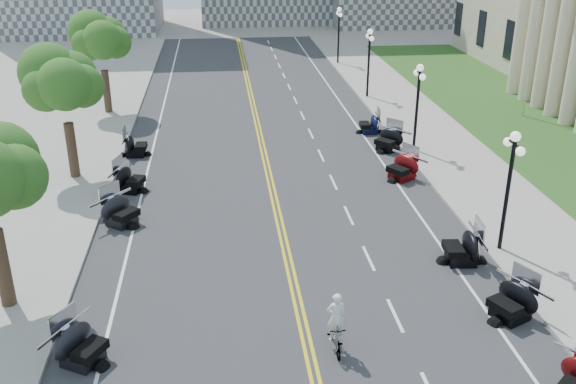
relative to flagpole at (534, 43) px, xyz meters
name	(u,v)px	position (x,y,z in m)	size (l,w,h in m)	color
ground	(302,322)	(-18.00, -22.00, -5.00)	(160.00, 160.00, 0.00)	gray
road	(275,201)	(-18.00, -12.00, -5.00)	(16.00, 90.00, 0.01)	#333335
centerline_yellow_a	(272,201)	(-18.12, -12.00, -4.99)	(0.12, 90.00, 0.00)	yellow
centerline_yellow_b	(277,201)	(-17.88, -12.00, -4.99)	(0.12, 90.00, 0.00)	yellow
edge_line_north	(405,195)	(-11.60, -12.00, -4.99)	(0.12, 90.00, 0.00)	white
edge_line_south	(139,207)	(-24.40, -12.00, -4.99)	(0.12, 90.00, 0.00)	white
lane_dash_6	(395,315)	(-14.80, -22.00, -4.99)	(0.12, 2.00, 0.00)	white
lane_dash_7	(369,258)	(-14.80, -18.00, -4.99)	(0.12, 2.00, 0.00)	white
lane_dash_8	(349,215)	(-14.80, -14.00, -4.99)	(0.12, 2.00, 0.00)	white
lane_dash_9	(333,182)	(-14.80, -10.00, -4.99)	(0.12, 2.00, 0.00)	white
lane_dash_10	(321,155)	(-14.80, -6.00, -4.99)	(0.12, 2.00, 0.00)	white
lane_dash_11	(311,134)	(-14.80, -2.00, -4.99)	(0.12, 2.00, 0.00)	white
lane_dash_12	(302,115)	(-14.80, 2.00, -4.99)	(0.12, 2.00, 0.00)	white
lane_dash_13	(295,100)	(-14.80, 6.00, -4.99)	(0.12, 2.00, 0.00)	white
lane_dash_14	(289,87)	(-14.80, 10.00, -4.99)	(0.12, 2.00, 0.00)	white
lane_dash_15	(284,76)	(-14.80, 14.00, -4.99)	(0.12, 2.00, 0.00)	white
lane_dash_16	(279,66)	(-14.80, 18.00, -4.99)	(0.12, 2.00, 0.00)	white
lane_dash_17	(275,57)	(-14.80, 22.00, -4.99)	(0.12, 2.00, 0.00)	white
lane_dash_18	(272,49)	(-14.80, 26.00, -4.99)	(0.12, 2.00, 0.00)	white
lane_dash_19	(268,42)	(-14.80, 30.00, -4.99)	(0.12, 2.00, 0.00)	white
sidewalk_north	(486,190)	(-7.50, -12.00, -4.92)	(5.00, 90.00, 0.15)	#9E9991
sidewalk_south	(48,210)	(-28.50, -12.00, -4.92)	(5.00, 90.00, 0.15)	#9E9991
lawn	(544,135)	(-0.50, -4.00, -4.95)	(9.00, 60.00, 0.10)	#356023
street_lamp_2	(507,192)	(-9.40, -18.00, -2.40)	(0.50, 1.20, 4.90)	black
street_lamp_3	(417,108)	(-9.40, -6.00, -2.40)	(0.50, 1.20, 4.90)	black
street_lamp_4	(369,64)	(-9.40, 6.00, -2.40)	(0.50, 1.20, 4.90)	black
street_lamp_5	(339,36)	(-9.40, 18.00, -2.40)	(0.50, 1.20, 4.90)	black
flagpole	(534,43)	(0.00, 0.00, 0.00)	(1.10, 0.20, 10.00)	silver
tree_3	(63,89)	(-28.00, -8.00, -0.25)	(4.80, 4.80, 9.20)	#235619
tree_4	(101,44)	(-28.00, 4.00, -0.25)	(4.80, 4.80, 9.20)	#235619
motorcycle_n_5	(512,300)	(-10.99, -22.55, -4.29)	(2.03, 2.03, 1.42)	black
motorcycle_n_6	(462,246)	(-11.28, -18.70, -4.27)	(2.09, 2.09, 1.46)	black
motorcycle_n_8	(402,166)	(-11.22, -9.97, -4.29)	(2.03, 2.03, 1.42)	#590A0C
motorcycle_n_9	(388,139)	(-10.81, -5.57, -4.29)	(2.03, 2.03, 1.42)	black
motorcycle_n_10	(370,123)	(-11.14, -2.25, -4.35)	(1.87, 1.87, 1.31)	black
motorcycle_s_5	(81,344)	(-24.91, -23.38, -4.30)	(1.99, 1.99, 1.39)	black
motorcycle_s_7	(121,210)	(-24.94, -13.78, -4.28)	(2.07, 2.07, 1.45)	black
motorcycle_s_8	(129,178)	(-24.98, -10.05, -4.30)	(2.01, 2.01, 1.40)	black
motorcycle_s_9	(135,144)	(-25.25, -4.85, -4.33)	(1.93, 1.93, 1.35)	black
bicycle	(335,336)	(-17.17, -23.61, -4.49)	(0.48, 1.69, 1.02)	#A51414
cyclist_rider	(337,299)	(-17.17, -23.61, -3.13)	(0.62, 0.41, 1.70)	silver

